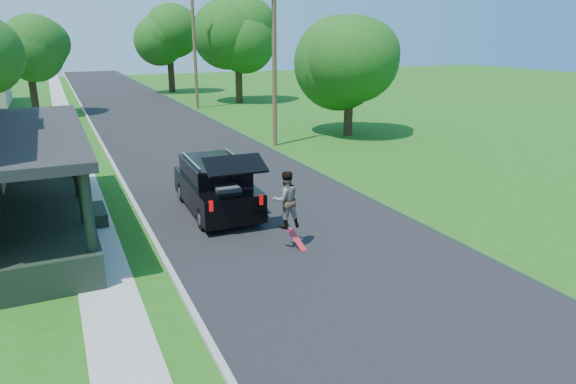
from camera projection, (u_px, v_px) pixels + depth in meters
name	position (u px, v px, depth m)	size (l,w,h in m)	color
ground	(335.00, 264.00, 13.47)	(140.00, 140.00, 0.00)	#205010
street	(170.00, 134.00, 30.85)	(8.00, 120.00, 0.02)	black
curb	(99.00, 140.00, 29.23)	(0.15, 120.00, 0.12)	gray
sidewalk	(70.00, 142.00, 28.62)	(1.30, 120.00, 0.03)	gray
black_suv	(216.00, 186.00, 17.22)	(2.08, 5.09, 2.34)	black
skateboarder	(286.00, 200.00, 14.06)	(0.79, 0.62, 1.61)	black
skateboard	(297.00, 241.00, 14.40)	(0.38, 0.72, 0.52)	#B00F18
tree_left_far	(27.00, 47.00, 36.29)	(5.63, 5.65, 7.64)	black
tree_right_near	(350.00, 50.00, 29.27)	(6.10, 6.23, 7.69)	black
tree_right_mid	(237.00, 30.00, 43.25)	(6.97, 7.01, 9.54)	black
tree_right_far	(168.00, 31.00, 51.73)	(6.54, 6.62, 9.22)	black
utility_pole_near	(274.00, 66.00, 26.62)	(1.47, 0.55, 8.08)	#4D3A24
utility_pole_far	(194.00, 48.00, 40.32)	(1.57, 0.28, 9.23)	#4D3A24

